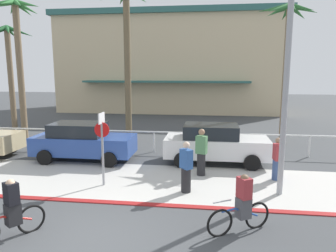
{
  "coord_description": "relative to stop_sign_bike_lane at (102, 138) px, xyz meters",
  "views": [
    {
      "loc": [
        2.72,
        -6.71,
        3.97
      ],
      "look_at": [
        1.02,
        6.0,
        1.75
      ],
      "focal_mm": 34.34,
      "sensor_mm": 36.0,
      "label": 1
    }
  ],
  "objects": [
    {
      "name": "rail_fence",
      "position": [
        0.93,
        4.87,
        -0.84
      ],
      "size": [
        19.54,
        0.08,
        1.04
      ],
      "color": "white",
      "rests_on": "ground"
    },
    {
      "name": "cyclist_blue_1",
      "position": [
        4.47,
        -2.69,
        -0.98
      ],
      "size": [
        1.6,
        0.97,
        1.5
      ],
      "color": "black",
      "rests_on": "ground"
    },
    {
      "name": "ground_plane",
      "position": [
        0.93,
        6.37,
        -1.68
      ],
      "size": [
        80.0,
        80.0,
        0.0
      ],
      "primitive_type": "plane",
      "color": "#424447"
    },
    {
      "name": "palm_tree_2",
      "position": [
        -7.31,
        7.09,
        4.24
      ],
      "size": [
        3.34,
        3.15,
        7.89
      ],
      "color": "#756047",
      "rests_on": "ground"
    },
    {
      "name": "pedestrian_1",
      "position": [
        2.91,
        -0.28,
        -0.88
      ],
      "size": [
        0.46,
        0.47,
        1.72
      ],
      "color": "#232326",
      "rests_on": "ground"
    },
    {
      "name": "pedestrian_2",
      "position": [
        3.34,
        1.51,
        -0.83
      ],
      "size": [
        0.46,
        0.4,
        1.82
      ],
      "color": "#232326",
      "rests_on": "ground"
    },
    {
      "name": "palm_tree_3",
      "position": [
        -0.92,
        7.24,
        4.32
      ],
      "size": [
        3.18,
        3.29,
        8.37
      ],
      "color": "brown",
      "rests_on": "ground"
    },
    {
      "name": "palm_tree_4",
      "position": [
        7.53,
        7.51,
        3.91
      ],
      "size": [
        3.05,
        3.36,
        7.39
      ],
      "color": "#846B4C",
      "rests_on": "ground"
    },
    {
      "name": "curb_paint",
      "position": [
        0.93,
        -1.43,
        -1.66
      ],
      "size": [
        44.0,
        0.24,
        0.03
      ],
      "primitive_type": "cube",
      "color": "maroon",
      "rests_on": "ground"
    },
    {
      "name": "pedestrian_0",
      "position": [
        6.1,
        1.36,
        -0.95
      ],
      "size": [
        0.35,
        0.43,
        1.59
      ],
      "color": "#384C7A",
      "rests_on": "ground"
    },
    {
      "name": "building_backdrop",
      "position": [
        -0.38,
        22.56,
        3.05
      ],
      "size": [
        21.68,
        9.8,
        9.41
      ],
      "color": "beige",
      "rests_on": "ground"
    },
    {
      "name": "stop_sign_bike_lane",
      "position": [
        0.0,
        0.0,
        0.0
      ],
      "size": [
        0.52,
        0.56,
        2.56
      ],
      "color": "gray",
      "rests_on": "ground"
    },
    {
      "name": "streetlight_curb",
      "position": [
        5.93,
        -0.28,
        2.6
      ],
      "size": [
        0.24,
        2.54,
        7.5
      ],
      "color": "#9EA0A5",
      "rests_on": "ground"
    },
    {
      "name": "car_white_2",
      "position": [
        3.88,
        3.29,
        -0.81
      ],
      "size": [
        4.4,
        2.02,
        1.69
      ],
      "color": "white",
      "rests_on": "ground"
    },
    {
      "name": "palm_tree_1",
      "position": [
        -9.69,
        9.84,
        3.43
      ],
      "size": [
        2.79,
        3.09,
        6.9
      ],
      "color": "#756047",
      "rests_on": "ground"
    },
    {
      "name": "cyclist_red_0",
      "position": [
        -0.97,
        -3.79,
        -0.98
      ],
      "size": [
        1.07,
        1.54,
        1.5
      ],
      "color": "black",
      "rests_on": "ground"
    },
    {
      "name": "car_blue_1",
      "position": [
        -1.93,
        2.95,
        -0.81
      ],
      "size": [
        4.4,
        2.02,
        1.69
      ],
      "color": "#284793",
      "rests_on": "ground"
    },
    {
      "name": "sidewalk_strip",
      "position": [
        0.93,
        0.57,
        -1.67
      ],
      "size": [
        44.0,
        4.0,
        0.02
      ],
      "primitive_type": "cube",
      "color": "beige",
      "rests_on": "ground"
    }
  ]
}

